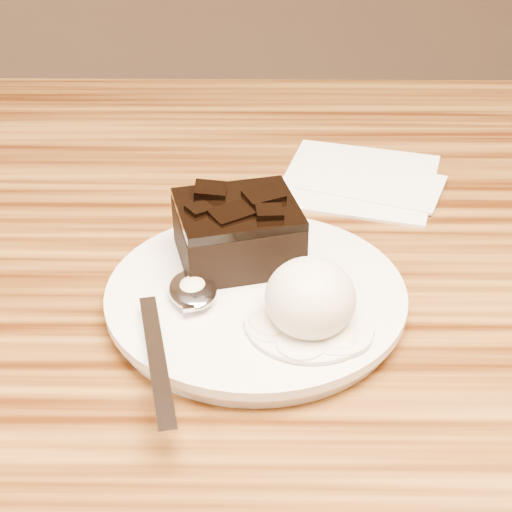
{
  "coord_description": "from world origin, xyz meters",
  "views": [
    {
      "loc": [
        0.01,
        -0.53,
        1.11
      ],
      "look_at": [
        0.01,
        -0.04,
        0.79
      ],
      "focal_mm": 57.64,
      "sensor_mm": 36.0,
      "label": 1
    }
  ],
  "objects_px": {
    "ice_cream_scoop": "(310,298)",
    "plate": "(256,300)",
    "brownie": "(238,236)",
    "napkin": "(359,179)",
    "spoon": "(193,292)"
  },
  "relations": [
    {
      "from": "brownie",
      "to": "spoon",
      "type": "distance_m",
      "value": 0.06
    },
    {
      "from": "plate",
      "to": "brownie",
      "type": "distance_m",
      "value": 0.05
    },
    {
      "from": "plate",
      "to": "napkin",
      "type": "xyz_separation_m",
      "value": [
        0.09,
        0.2,
        -0.01
      ]
    },
    {
      "from": "ice_cream_scoop",
      "to": "plate",
      "type": "bearing_deg",
      "value": 133.23
    },
    {
      "from": "plate",
      "to": "ice_cream_scoop",
      "type": "distance_m",
      "value": 0.06
    },
    {
      "from": "spoon",
      "to": "napkin",
      "type": "bearing_deg",
      "value": 44.43
    },
    {
      "from": "brownie",
      "to": "ice_cream_scoop",
      "type": "bearing_deg",
      "value": -57.72
    },
    {
      "from": "brownie",
      "to": "napkin",
      "type": "distance_m",
      "value": 0.19
    },
    {
      "from": "brownie",
      "to": "spoon",
      "type": "height_order",
      "value": "brownie"
    },
    {
      "from": "plate",
      "to": "brownie",
      "type": "relative_size",
      "value": 2.49
    },
    {
      "from": "brownie",
      "to": "spoon",
      "type": "relative_size",
      "value": 0.45
    },
    {
      "from": "brownie",
      "to": "plate",
      "type": "bearing_deg",
      "value": -71.26
    },
    {
      "from": "brownie",
      "to": "ice_cream_scoop",
      "type": "xyz_separation_m",
      "value": [
        0.05,
        -0.08,
        0.0
      ]
    },
    {
      "from": "plate",
      "to": "spoon",
      "type": "distance_m",
      "value": 0.05
    },
    {
      "from": "plate",
      "to": "spoon",
      "type": "bearing_deg",
      "value": -166.92
    }
  ]
}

